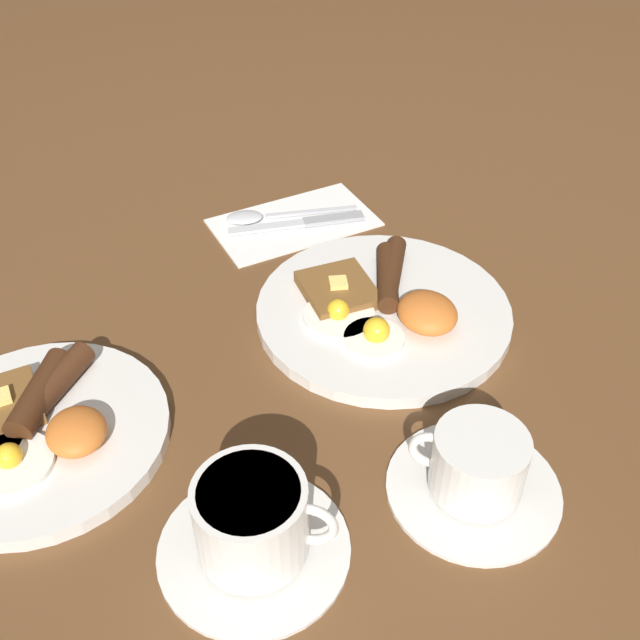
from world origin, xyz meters
TOP-DOWN VIEW (x-y plane):
  - ground_plane at (0.00, 0.00)m, footprint 3.00×3.00m
  - breakfast_plate_near at (-0.00, 0.00)m, footprint 0.28×0.28m
  - breakfast_plate_far at (-0.04, 0.38)m, footprint 0.24×0.24m
  - teacup_near at (-0.24, 0.03)m, footprint 0.15×0.15m
  - teacup_far at (-0.23, 0.22)m, footprint 0.16×0.16m
  - napkin at (0.22, 0.03)m, footprint 0.14×0.22m
  - knife at (0.20, 0.02)m, footprint 0.04×0.18m
  - spoon at (0.24, 0.07)m, footprint 0.05×0.17m

SIDE VIEW (x-z plane):
  - ground_plane at x=0.00m, z-range 0.00..0.00m
  - napkin at x=0.22m, z-range 0.00..0.01m
  - knife at x=0.20m, z-range 0.00..0.01m
  - spoon at x=0.24m, z-range 0.00..0.01m
  - breakfast_plate_near at x=0.00m, z-range -0.01..0.04m
  - breakfast_plate_far at x=-0.04m, z-range -0.01..0.03m
  - teacup_near at x=-0.24m, z-range -0.01..0.06m
  - teacup_far at x=-0.23m, z-range -0.01..0.08m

